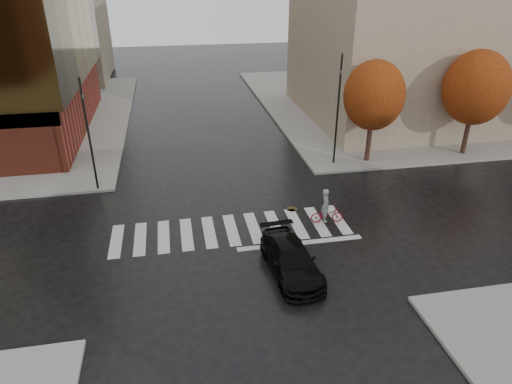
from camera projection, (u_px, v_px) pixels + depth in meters
The scene contains 12 objects.
ground at pixel (233, 235), 22.01m from camera, with size 120.00×120.00×0.00m, color black.
sidewalk_ne at pixel (417, 100), 43.99m from camera, with size 30.00×30.00×0.15m, color gray.
crosswalk at pixel (232, 230), 22.45m from camera, with size 12.00×3.00×0.01m, color silver.
building_ne_tan at pixel (414, 2), 35.76m from camera, with size 16.00×16.00×18.00m, color gray.
tree_ne_a at pixel (374, 96), 28.23m from camera, with size 3.80×3.80×6.50m.
tree_ne_b at pixel (476, 88), 29.33m from camera, with size 4.20×4.20×6.89m.
sedan at pixel (291, 259), 19.07m from camera, with size 1.82×4.49×1.30m, color black.
cyclist at pixel (326, 211), 22.85m from camera, with size 1.68×0.74×1.86m.
traffic_light_nw at pixel (88, 130), 24.74m from camera, with size 0.18×0.16×6.38m.
traffic_light_ne at pixel (338, 104), 28.04m from camera, with size 0.14×0.17×6.92m.
fire_hydrant at pixel (55, 161), 28.87m from camera, with size 0.29×0.29×0.82m.
manhole at pixel (292, 209), 24.35m from camera, with size 0.58×0.58×0.01m, color #4C3F1B.
Camera 1 is at (-2.45, -18.66, 11.65)m, focal length 32.00 mm.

